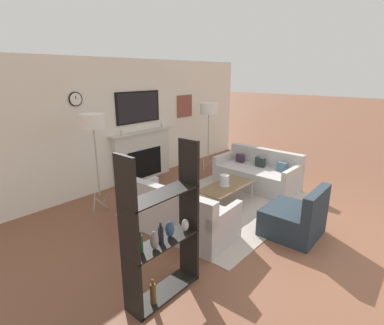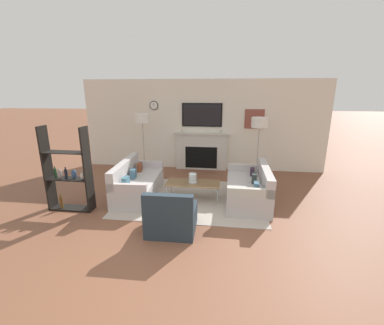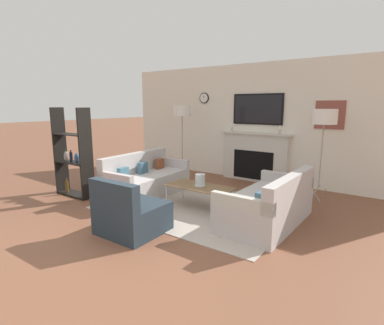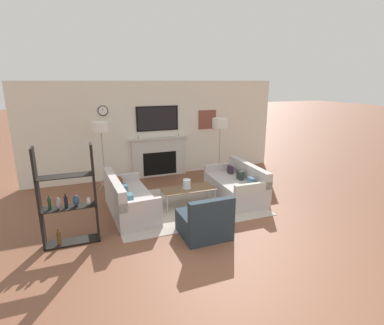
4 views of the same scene
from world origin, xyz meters
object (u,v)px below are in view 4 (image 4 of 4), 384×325
Objects in this scene: armchair at (205,222)px; floor_lamp_right at (220,124)px; couch_right at (236,186)px; coffee_table at (188,189)px; floor_lamp_left at (101,128)px; shelf_unit at (68,200)px; hurricane_candle at (187,184)px; couch_left at (128,200)px.

floor_lamp_right reaches higher than armchair.
coffee_table is at bearing -178.76° from couch_right.
couch_right is 1.48× the size of coffee_table.
shelf_unit is (-0.78, -2.47, -0.81)m from floor_lamp_left.
couch_right reaches higher than hurricane_candle.
floor_lamp_right is (3.21, 0.00, -0.06)m from floor_lamp_left.
couch_left is at bearing 37.69° from shelf_unit.
shelf_unit is at bearing -166.84° from couch_right.
floor_lamp_right reaches higher than couch_right.
shelf_unit is (-2.42, -0.83, 0.42)m from coffee_table.
hurricane_candle is 0.12× the size of floor_lamp_left.
coffee_table is at bearing 81.94° from armchair.
armchair is at bearing -134.99° from couch_right.
shelf_unit is at bearing -148.23° from floor_lamp_right.
couch_right is at bearing -101.47° from floor_lamp_right.
couch_right is at bearing -29.28° from floor_lamp_left.
couch_left is 2.55m from couch_right.
armchair is (-1.44, -1.44, -0.02)m from couch_right.
shelf_unit is at bearing -161.08° from coffee_table.
coffee_table is 0.68× the size of floor_lamp_left.
floor_lamp_left is 1.02× the size of shelf_unit.
floor_lamp_right is at bearing 31.77° from shelf_unit.
couch_right and armchair have the same top height.
shelf_unit is (-3.99, -2.47, -0.75)m from floor_lamp_right.
couch_left is 1.32m from coffee_table.
floor_lamp_right is at bearing 78.53° from couch_right.
shelf_unit is at bearing 165.23° from armchair.
floor_lamp_right is at bearing 59.94° from armchair.
coffee_table is 0.70× the size of floor_lamp_right.
hurricane_candle is at bearing -134.56° from floor_lamp_right.
armchair is at bearing -52.28° from couch_left.
floor_lamp_left reaches higher than couch_left.
armchair is 2.35m from shelf_unit.
coffee_table is 2.59m from shelf_unit.
armchair is at bearing -98.06° from coffee_table.
hurricane_candle is 0.12× the size of shelf_unit.
floor_lamp_left is at bearing 135.28° from hurricane_candle.
floor_lamp_left is 1.03× the size of floor_lamp_right.
couch_right is (2.55, 0.00, -0.01)m from couch_left.
shelf_unit is at bearing -160.27° from hurricane_candle.
couch_left is at bearing -150.73° from floor_lamp_right.
coffee_table is (0.20, 1.41, 0.10)m from armchair.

